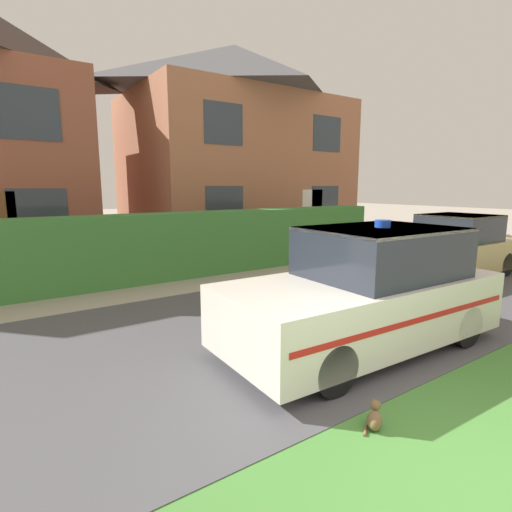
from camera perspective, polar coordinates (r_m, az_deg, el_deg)
The scene contains 9 objects.
ground_plane at distance 3.75m, azimuth 31.75°, elevation -27.97°, with size 80.00×80.00×0.00m, color #A89E8E.
road_strip at distance 6.10m, azimuth -4.32°, elevation -11.36°, with size 28.00×5.08×0.01m, color #4C4C51.
lawn_verge at distance 3.78m, azimuth 29.80°, elevation -27.32°, with size 28.00×2.42×0.01m, color #478438.
garden_hedge at distance 10.07m, azimuth -9.57°, elevation 1.66°, with size 12.01×0.77×1.59m, color #3D7F38.
police_car at distance 5.74m, azimuth 15.50°, elevation -4.96°, with size 4.06×1.88×1.75m.
cat at distance 4.13m, azimuth 16.58°, elevation -21.27°, with size 0.30×0.23×0.26m.
neighbour_car_near at distance 10.97m, azimuth 26.14°, elevation 0.90°, with size 3.94×1.72×1.52m.
house_right at distance 16.96m, azimuth -2.94°, elevation 15.69°, with size 8.60×6.21×7.71m.
wheelie_bin at distance 11.85m, azimuth 2.68°, elevation 1.71°, with size 0.71×0.65×1.05m.
Camera 1 is at (-2.83, -1.05, 2.22)m, focal length 28.00 mm.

